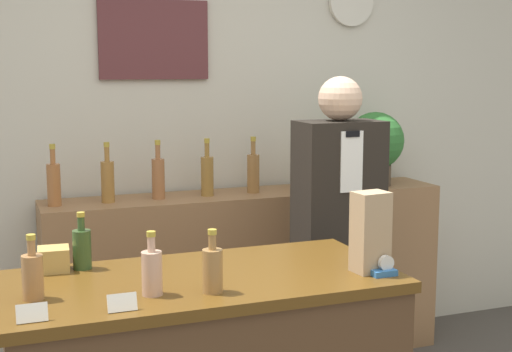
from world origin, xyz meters
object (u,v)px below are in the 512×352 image
Objects in this scene: tape_dispenser at (384,269)px; paper_bag at (370,232)px; shopkeeper at (338,242)px; potted_plant at (375,144)px.

paper_bag is at bearing 111.74° from tape_dispenser.
shopkeeper is 5.44× the size of paper_bag.
potted_plant is at bearing 59.30° from paper_bag.
paper_bag is at bearing -109.79° from shopkeeper.
tape_dispenser is at bearing -107.09° from shopkeeper.
tape_dispenser is (0.02, -0.06, -0.12)m from paper_bag.
tape_dispenser is at bearing -118.90° from potted_plant.
tape_dispenser is at bearing -68.26° from paper_bag.
potted_plant reaches higher than tape_dispenser.
potted_plant is 4.74× the size of tape_dispenser.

